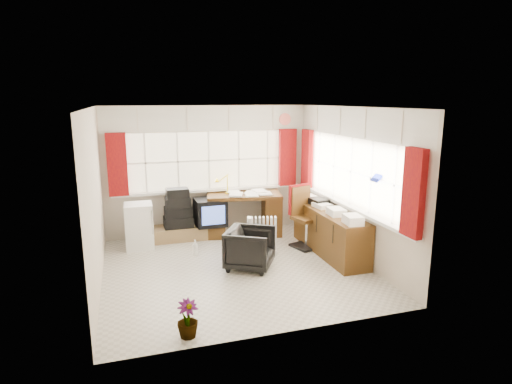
% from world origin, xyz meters
% --- Properties ---
extents(ground, '(4.00, 4.00, 0.00)m').
position_xyz_m(ground, '(0.00, 0.00, 0.00)').
color(ground, beige).
rests_on(ground, ground).
extents(room_walls, '(4.00, 4.00, 4.00)m').
position_xyz_m(room_walls, '(0.00, 0.00, 1.50)').
color(room_walls, beige).
rests_on(room_walls, ground).
extents(window_back, '(3.70, 0.12, 3.60)m').
position_xyz_m(window_back, '(0.00, 1.94, 0.95)').
color(window_back, '#FAECC6').
rests_on(window_back, room_walls).
extents(window_right, '(0.12, 3.70, 3.60)m').
position_xyz_m(window_right, '(1.94, 0.00, 0.95)').
color(window_right, '#FAECC6').
rests_on(window_right, room_walls).
extents(curtains, '(3.83, 3.83, 1.15)m').
position_xyz_m(curtains, '(0.92, 0.93, 1.46)').
color(curtains, '#921407').
rests_on(curtains, room_walls).
extents(overhead_cabinets, '(3.98, 3.98, 0.48)m').
position_xyz_m(overhead_cabinets, '(0.98, 0.98, 2.25)').
color(overhead_cabinets, silver).
rests_on(overhead_cabinets, room_walls).
extents(desk, '(1.53, 0.95, 0.86)m').
position_xyz_m(desk, '(0.61, 1.64, 0.46)').
color(desk, '#513013').
rests_on(desk, ground).
extents(desk_lamp, '(0.14, 0.12, 0.38)m').
position_xyz_m(desk_lamp, '(0.31, 1.77, 1.08)').
color(desk_lamp, yellow).
rests_on(desk_lamp, desk).
extents(task_chair, '(0.58, 0.60, 1.12)m').
position_xyz_m(task_chair, '(1.44, 0.70, 0.59)').
color(task_chair, black).
rests_on(task_chair, ground).
extents(office_chair, '(0.96, 0.95, 0.64)m').
position_xyz_m(office_chair, '(0.23, -0.04, 0.32)').
color(office_chair, black).
rests_on(office_chair, ground).
extents(radiator, '(0.47, 0.27, 0.67)m').
position_xyz_m(radiator, '(0.62, 0.46, 0.27)').
color(radiator, white).
rests_on(radiator, ground).
extents(credenza, '(0.50, 2.00, 0.85)m').
position_xyz_m(credenza, '(1.73, 0.20, 0.39)').
color(credenza, '#513013').
rests_on(credenza, ground).
extents(file_tray, '(0.31, 0.38, 0.12)m').
position_xyz_m(file_tray, '(1.73, 0.66, 0.81)').
color(file_tray, black).
rests_on(file_tray, credenza).
extents(tv_bench, '(1.40, 0.50, 0.25)m').
position_xyz_m(tv_bench, '(-0.55, 1.72, 0.12)').
color(tv_bench, olive).
rests_on(tv_bench, ground).
extents(crt_tv, '(0.58, 0.55, 0.52)m').
position_xyz_m(crt_tv, '(-0.07, 1.64, 0.51)').
color(crt_tv, black).
rests_on(crt_tv, tv_bench).
extents(hifi_stack, '(0.55, 0.35, 0.74)m').
position_xyz_m(hifi_stack, '(-0.67, 1.69, 0.59)').
color(hifi_stack, black).
rests_on(hifi_stack, tv_bench).
extents(mini_fridge, '(0.49, 0.50, 0.81)m').
position_xyz_m(mini_fridge, '(-1.39, 1.44, 0.41)').
color(mini_fridge, white).
rests_on(mini_fridge, ground).
extents(spray_bottle_a, '(0.11, 0.11, 0.27)m').
position_xyz_m(spray_bottle_a, '(-0.51, 0.78, 0.13)').
color(spray_bottle_a, white).
rests_on(spray_bottle_a, ground).
extents(spray_bottle_b, '(0.10, 0.10, 0.21)m').
position_xyz_m(spray_bottle_b, '(0.30, 1.19, 0.10)').
color(spray_bottle_b, '#8DD3C2').
rests_on(spray_bottle_b, ground).
extents(flower_vase, '(0.31, 0.31, 0.43)m').
position_xyz_m(flower_vase, '(-1.01, -1.76, 0.22)').
color(flower_vase, black).
rests_on(flower_vase, ground).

